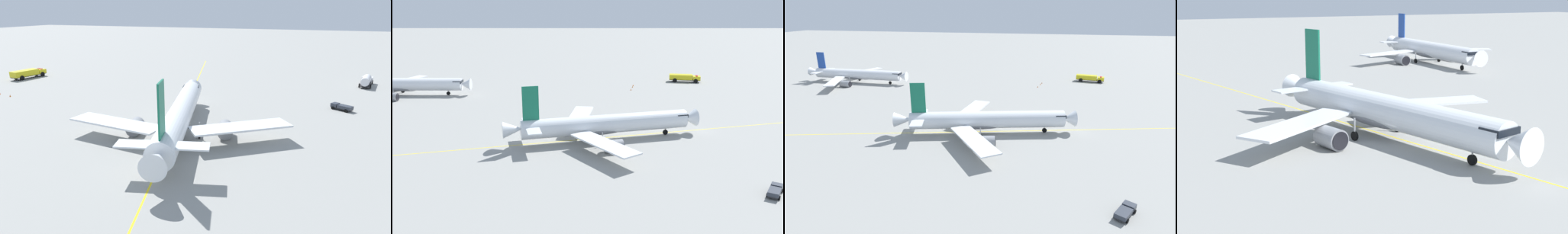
{
  "view_description": "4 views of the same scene",
  "coord_description": "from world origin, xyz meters",
  "views": [
    {
      "loc": [
        53.07,
        21.03,
        20.09
      ],
      "look_at": [
        2.81,
        2.59,
        3.25
      ],
      "focal_mm": 32.05,
      "sensor_mm": 36.0,
      "label": 1
    },
    {
      "loc": [
        6.27,
        84.92,
        29.05
      ],
      "look_at": [
        6.48,
        -0.19,
        4.81
      ],
      "focal_mm": 39.99,
      "sensor_mm": 36.0,
      "label": 2
    },
    {
      "loc": [
        -9.59,
        65.33,
        27.24
      ],
      "look_at": [
        4.78,
        -1.82,
        3.27
      ],
      "focal_mm": 28.77,
      "sensor_mm": 36.0,
      "label": 3
    },
    {
      "loc": [
        -54.75,
        28.28,
        17.1
      ],
      "look_at": [
        5.2,
        0.5,
        2.19
      ],
      "focal_mm": 51.86,
      "sensor_mm": 36.0,
      "label": 4
    }
  ],
  "objects": [
    {
      "name": "ground_plane",
      "position": [
        0.0,
        0.0,
        0.0
      ],
      "size": [
        600.0,
        600.0,
        0.0
      ],
      "primitive_type": "plane",
      "color": "gray"
    },
    {
      "name": "airliner_secondary",
      "position": [
        61.57,
        -40.74,
        3.04
      ],
      "size": [
        40.68,
        35.63,
        11.27
      ],
      "rotation": [
        0.0,
        0.0,
        3.15
      ],
      "color": "white",
      "rests_on": "ground_plane"
    },
    {
      "name": "airliner_main",
      "position": [
        3.27,
        0.03,
        3.14
      ],
      "size": [
        40.5,
        34.63,
        12.01
      ],
      "rotation": [
        0.0,
        0.0,
        3.39
      ],
      "color": "silver",
      "rests_on": "ground_plane"
    },
    {
      "name": "taxiway_centreline",
      "position": [
        0.38,
        -1.95,
        0.0
      ],
      "size": [
        156.33,
        41.49,
        0.01
      ],
      "rotation": [
        0.0,
        0.0,
        3.4
      ],
      "color": "yellow",
      "rests_on": "ground_plane"
    }
  ]
}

